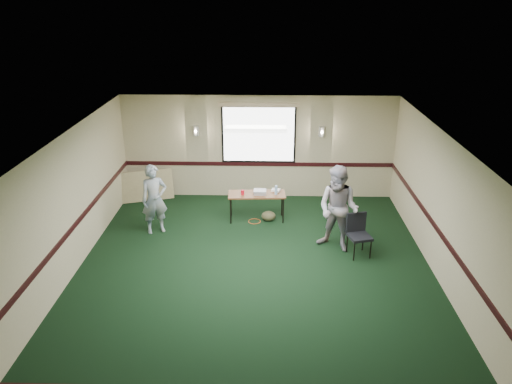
{
  "coord_description": "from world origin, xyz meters",
  "views": [
    {
      "loc": [
        0.25,
        -8.37,
        5.13
      ],
      "look_at": [
        0.0,
        1.3,
        1.2
      ],
      "focal_mm": 35.0,
      "sensor_mm": 36.0,
      "label": 1
    }
  ],
  "objects_px": {
    "folding_table": "(257,196)",
    "projector": "(260,192)",
    "conference_chair": "(358,231)",
    "person_right": "(338,209)",
    "person_left": "(154,199)"
  },
  "relations": [
    {
      "from": "folding_table",
      "to": "projector",
      "type": "xyz_separation_m",
      "value": [
        0.08,
        -0.01,
        0.1
      ]
    },
    {
      "from": "projector",
      "to": "person_right",
      "type": "distance_m",
      "value": 2.16
    },
    {
      "from": "projector",
      "to": "person_right",
      "type": "height_order",
      "value": "person_right"
    },
    {
      "from": "conference_chair",
      "to": "person_left",
      "type": "relative_size",
      "value": 0.56
    },
    {
      "from": "folding_table",
      "to": "projector",
      "type": "height_order",
      "value": "projector"
    },
    {
      "from": "projector",
      "to": "person_left",
      "type": "distance_m",
      "value": 2.44
    },
    {
      "from": "projector",
      "to": "conference_chair",
      "type": "relative_size",
      "value": 0.33
    },
    {
      "from": "folding_table",
      "to": "conference_chair",
      "type": "height_order",
      "value": "conference_chair"
    },
    {
      "from": "person_right",
      "to": "conference_chair",
      "type": "bearing_deg",
      "value": 5.18
    },
    {
      "from": "projector",
      "to": "conference_chair",
      "type": "bearing_deg",
      "value": -36.81
    },
    {
      "from": "person_left",
      "to": "person_right",
      "type": "distance_m",
      "value": 4.06
    },
    {
      "from": "folding_table",
      "to": "conference_chair",
      "type": "distance_m",
      "value": 2.67
    },
    {
      "from": "conference_chair",
      "to": "folding_table",
      "type": "bearing_deg",
      "value": 127.97
    },
    {
      "from": "person_right",
      "to": "projector",
      "type": "bearing_deg",
      "value": 171.42
    },
    {
      "from": "projector",
      "to": "conference_chair",
      "type": "xyz_separation_m",
      "value": [
        2.05,
        -1.59,
        -0.2
      ]
    }
  ]
}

